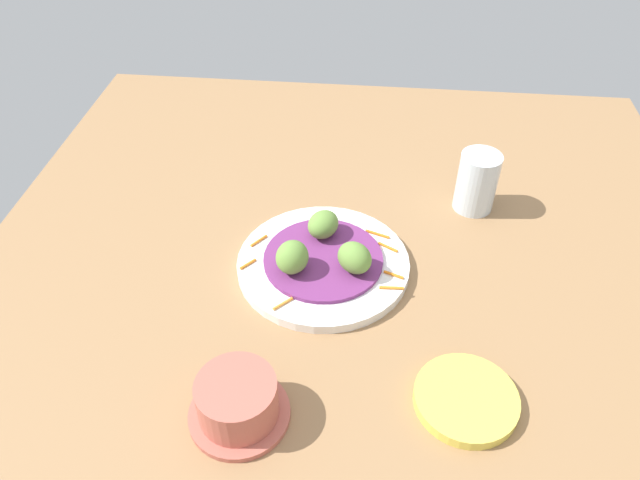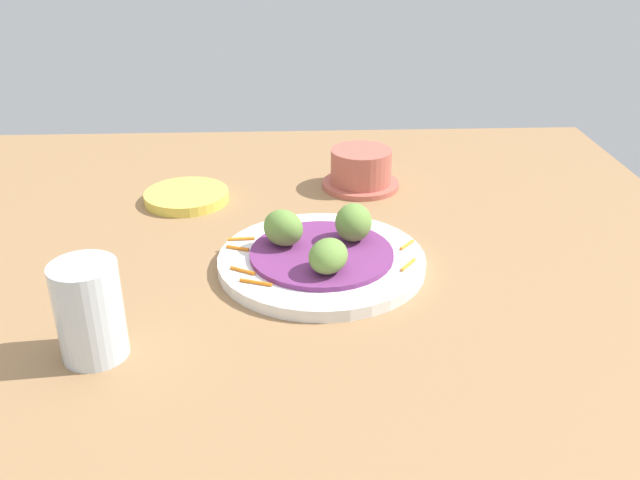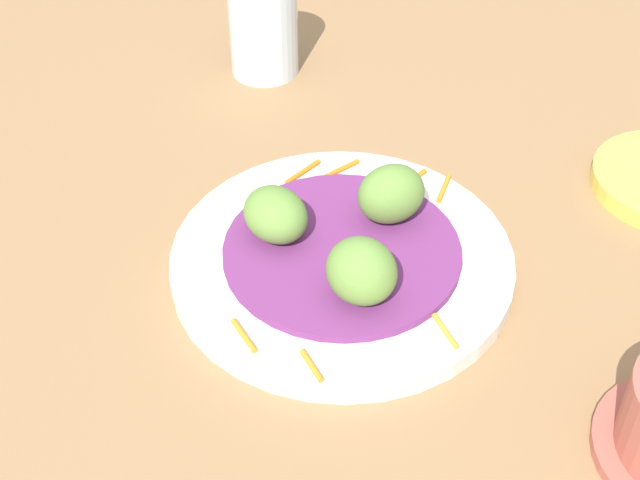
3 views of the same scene
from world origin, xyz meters
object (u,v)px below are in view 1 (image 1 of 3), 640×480
Objects in this scene: guac_scoop_left at (323,224)px; water_glass at (477,182)px; guac_scoop_center at (292,257)px; main_plate at (323,264)px; guac_scoop_right at (355,258)px; side_plate_small at (466,399)px; terracotta_bowl at (238,402)px.

water_glass reaches higher than guac_scoop_left.
guac_scoop_center is 0.50× the size of water_glass.
main_plate is 5.03× the size of guac_scoop_center.
guac_scoop_left reaches higher than main_plate.
guac_scoop_right reaches higher than side_plate_small.
water_glass is at bearing -153.20° from guac_scoop_left.
guac_scoop_center is at bearing -98.08° from terracotta_bowl.
guac_scoop_left is at bearing 26.80° from water_glass.
side_plate_small is at bearing 126.72° from guac_scoop_left.
water_glass is (-26.66, -19.50, 0.49)cm from guac_scoop_center.
water_glass is at bearing -143.81° from guac_scoop_center.
guac_scoop_center is at bearing 5.84° from guac_scoop_right.
main_plate is 2.52× the size of water_glass.
terracotta_bowl is (11.65, 23.06, -1.51)cm from guac_scoop_right.
main_plate is 2.04× the size of side_plate_small.
guac_scoop_left is 25.97cm from water_glass.
guac_scoop_left is (0.50, -4.91, 3.28)cm from main_plate.
side_plate_small is at bearing 127.04° from guac_scoop_right.
side_plate_small is at bearing 141.72° from guac_scoop_center.
main_plate is 26.16cm from terracotta_bowl.
guac_scoop_center reaches higher than main_plate.
terracotta_bowl is (7.15, 25.08, 2.05)cm from main_plate.
guac_scoop_right is 0.44× the size of terracotta_bowl.
guac_scoop_center is 29.08cm from side_plate_small.
guac_scoop_left reaches higher than side_plate_small.
guac_scoop_left is 0.52× the size of water_glass.
guac_scoop_left is 32.20cm from side_plate_small.
guac_scoop_center is 0.96× the size of guac_scoop_right.
guac_scoop_right is at bearing 45.74° from water_glass.
water_glass is (-23.16, -11.70, 0.89)cm from guac_scoop_left.
guac_scoop_left is at bearing -53.28° from side_plate_small.
guac_scoop_left is 30.74cm from terracotta_bowl.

